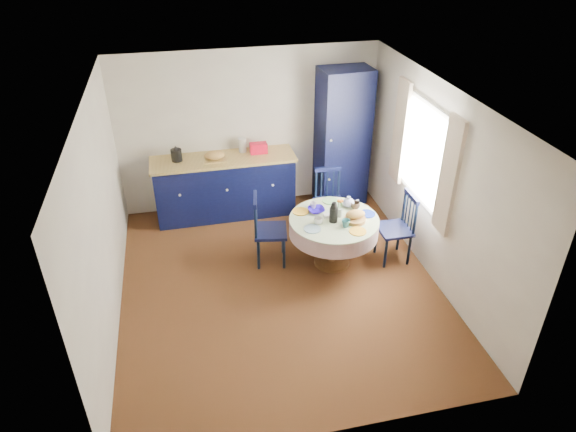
{
  "coord_description": "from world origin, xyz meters",
  "views": [
    {
      "loc": [
        -1.03,
        -5.14,
        4.24
      ],
      "look_at": [
        0.16,
        0.2,
        0.9
      ],
      "focal_mm": 32.0,
      "sensor_mm": 36.0,
      "label": 1
    }
  ],
  "objects_px": {
    "mug_a": "(318,221)",
    "mug_c": "(355,206)",
    "kitchen_counter": "(225,185)",
    "chair_right": "(397,227)",
    "dining_table": "(334,226)",
    "mug_d": "(313,205)",
    "pantry_cabinet": "(342,138)",
    "cobalt_bowl": "(316,210)",
    "mug_b": "(346,223)",
    "chair_far": "(329,200)",
    "chair_left": "(267,229)"
  },
  "relations": [
    {
      "from": "mug_d",
      "to": "chair_left",
      "type": "bearing_deg",
      "value": -173.67
    },
    {
      "from": "mug_a",
      "to": "mug_c",
      "type": "distance_m",
      "value": 0.64
    },
    {
      "from": "mug_c",
      "to": "pantry_cabinet",
      "type": "bearing_deg",
      "value": 79.39
    },
    {
      "from": "kitchen_counter",
      "to": "chair_far",
      "type": "relative_size",
      "value": 2.27
    },
    {
      "from": "chair_far",
      "to": "mug_d",
      "type": "relative_size",
      "value": 9.69
    },
    {
      "from": "pantry_cabinet",
      "to": "dining_table",
      "type": "xyz_separation_m",
      "value": [
        -0.62,
        -1.7,
        -0.5
      ]
    },
    {
      "from": "dining_table",
      "to": "mug_c",
      "type": "bearing_deg",
      "value": 28.5
    },
    {
      "from": "kitchen_counter",
      "to": "pantry_cabinet",
      "type": "bearing_deg",
      "value": 0.83
    },
    {
      "from": "cobalt_bowl",
      "to": "mug_a",
      "type": "bearing_deg",
      "value": -100.39
    },
    {
      "from": "chair_left",
      "to": "cobalt_bowl",
      "type": "xyz_separation_m",
      "value": [
        0.67,
        -0.02,
        0.23
      ]
    },
    {
      "from": "pantry_cabinet",
      "to": "mug_d",
      "type": "relative_size",
      "value": 22.11
    },
    {
      "from": "pantry_cabinet",
      "to": "mug_a",
      "type": "distance_m",
      "value": 2.0
    },
    {
      "from": "chair_far",
      "to": "mug_d",
      "type": "xyz_separation_m",
      "value": [
        -0.39,
        -0.54,
        0.27
      ]
    },
    {
      "from": "chair_left",
      "to": "chair_far",
      "type": "height_order",
      "value": "chair_left"
    },
    {
      "from": "cobalt_bowl",
      "to": "mug_c",
      "type": "bearing_deg",
      "value": -3.98
    },
    {
      "from": "chair_right",
      "to": "mug_d",
      "type": "height_order",
      "value": "chair_right"
    },
    {
      "from": "cobalt_bowl",
      "to": "chair_left",
      "type": "bearing_deg",
      "value": 177.93
    },
    {
      "from": "mug_c",
      "to": "kitchen_counter",
      "type": "bearing_deg",
      "value": 137.5
    },
    {
      "from": "mug_b",
      "to": "mug_c",
      "type": "bearing_deg",
      "value": 56.79
    },
    {
      "from": "dining_table",
      "to": "mug_c",
      "type": "height_order",
      "value": "dining_table"
    },
    {
      "from": "chair_left",
      "to": "mug_a",
      "type": "distance_m",
      "value": 0.73
    },
    {
      "from": "pantry_cabinet",
      "to": "mug_b",
      "type": "relative_size",
      "value": 20.24
    },
    {
      "from": "mug_a",
      "to": "mug_c",
      "type": "xyz_separation_m",
      "value": [
        0.59,
        0.26,
        0.0
      ]
    },
    {
      "from": "pantry_cabinet",
      "to": "mug_a",
      "type": "relative_size",
      "value": 19.43
    },
    {
      "from": "kitchen_counter",
      "to": "mug_d",
      "type": "bearing_deg",
      "value": -52.1
    },
    {
      "from": "pantry_cabinet",
      "to": "mug_b",
      "type": "bearing_deg",
      "value": -110.38
    },
    {
      "from": "pantry_cabinet",
      "to": "chair_far",
      "type": "height_order",
      "value": "pantry_cabinet"
    },
    {
      "from": "kitchen_counter",
      "to": "mug_c",
      "type": "xyz_separation_m",
      "value": [
        1.61,
        -1.47,
        0.26
      ]
    },
    {
      "from": "mug_b",
      "to": "dining_table",
      "type": "bearing_deg",
      "value": 109.65
    },
    {
      "from": "kitchen_counter",
      "to": "mug_c",
      "type": "relative_size",
      "value": 17.4
    },
    {
      "from": "kitchen_counter",
      "to": "mug_d",
      "type": "distance_m",
      "value": 1.73
    },
    {
      "from": "dining_table",
      "to": "chair_right",
      "type": "relative_size",
      "value": 1.19
    },
    {
      "from": "kitchen_counter",
      "to": "chair_right",
      "type": "height_order",
      "value": "kitchen_counter"
    },
    {
      "from": "mug_a",
      "to": "mug_d",
      "type": "bearing_deg",
      "value": 84.74
    },
    {
      "from": "chair_right",
      "to": "mug_a",
      "type": "height_order",
      "value": "chair_right"
    },
    {
      "from": "pantry_cabinet",
      "to": "cobalt_bowl",
      "type": "bearing_deg",
      "value": -123.36
    },
    {
      "from": "mug_b",
      "to": "cobalt_bowl",
      "type": "xyz_separation_m",
      "value": [
        -0.27,
        0.44,
        -0.02
      ]
    },
    {
      "from": "mug_b",
      "to": "mug_d",
      "type": "xyz_separation_m",
      "value": [
        -0.29,
        0.54,
        -0.0
      ]
    },
    {
      "from": "chair_right",
      "to": "mug_a",
      "type": "distance_m",
      "value": 1.14
    },
    {
      "from": "pantry_cabinet",
      "to": "mug_b",
      "type": "distance_m",
      "value": 2.02
    },
    {
      "from": "pantry_cabinet",
      "to": "chair_left",
      "type": "relative_size",
      "value": 2.18
    },
    {
      "from": "cobalt_bowl",
      "to": "pantry_cabinet",
      "type": "bearing_deg",
      "value": 61.08
    },
    {
      "from": "mug_c",
      "to": "chair_left",
      "type": "bearing_deg",
      "value": 177.08
    },
    {
      "from": "kitchen_counter",
      "to": "chair_far",
      "type": "xyz_separation_m",
      "value": [
        1.45,
        -0.8,
        -0.01
      ]
    },
    {
      "from": "chair_right",
      "to": "cobalt_bowl",
      "type": "xyz_separation_m",
      "value": [
        -1.06,
        0.3,
        0.24
      ]
    },
    {
      "from": "mug_a",
      "to": "chair_right",
      "type": "bearing_deg",
      "value": 0.02
    },
    {
      "from": "chair_left",
      "to": "mug_a",
      "type": "xyz_separation_m",
      "value": [
        0.61,
        -0.32,
        0.25
      ]
    },
    {
      "from": "chair_far",
      "to": "mug_a",
      "type": "relative_size",
      "value": 8.52
    },
    {
      "from": "mug_b",
      "to": "cobalt_bowl",
      "type": "height_order",
      "value": "mug_b"
    },
    {
      "from": "mug_b",
      "to": "mug_a",
      "type": "bearing_deg",
      "value": 156.12
    }
  ]
}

